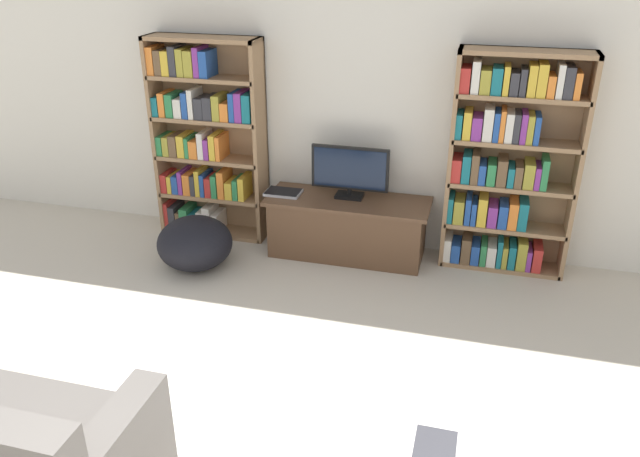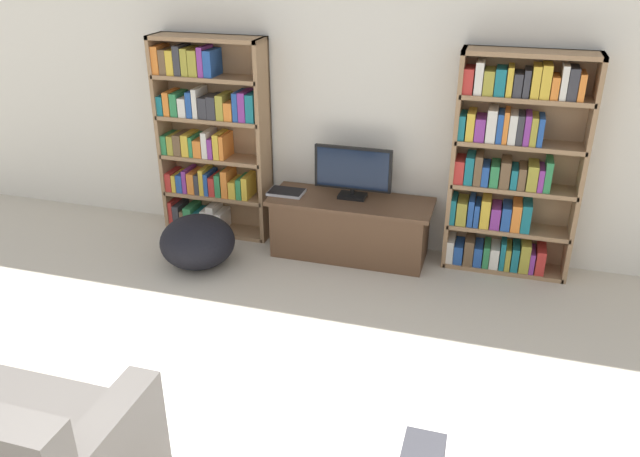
{
  "view_description": "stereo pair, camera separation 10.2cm",
  "coord_description": "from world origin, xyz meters",
  "px_view_note": "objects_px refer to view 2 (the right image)",
  "views": [
    {
      "loc": [
        1.06,
        -1.03,
        2.63
      ],
      "look_at": [
        -0.0,
        2.92,
        0.7
      ],
      "focal_mm": 35.0,
      "sensor_mm": 36.0,
      "label": 1
    },
    {
      "loc": [
        1.16,
        -1.0,
        2.63
      ],
      "look_at": [
        -0.0,
        2.92,
        0.7
      ],
      "focal_mm": 35.0,
      "sensor_mm": 36.0,
      "label": 2
    }
  ],
  "objects_px": {
    "bookshelf_left": "(210,139)",
    "tv_stand": "(350,227)",
    "bookshelf_right": "(510,167)",
    "beanbag_ottoman": "(198,242)",
    "laptop": "(286,192)",
    "television": "(353,171)"
  },
  "relations": [
    {
      "from": "bookshelf_left",
      "to": "tv_stand",
      "type": "xyz_separation_m",
      "value": [
        1.39,
        -0.15,
        -0.66
      ]
    },
    {
      "from": "bookshelf_right",
      "to": "beanbag_ottoman",
      "type": "relative_size",
      "value": 2.87
    },
    {
      "from": "bookshelf_right",
      "to": "laptop",
      "type": "bearing_deg",
      "value": -174.94
    },
    {
      "from": "tv_stand",
      "to": "beanbag_ottoman",
      "type": "distance_m",
      "value": 1.35
    },
    {
      "from": "television",
      "to": "laptop",
      "type": "height_order",
      "value": "television"
    },
    {
      "from": "tv_stand",
      "to": "laptop",
      "type": "relative_size",
      "value": 4.56
    },
    {
      "from": "tv_stand",
      "to": "laptop",
      "type": "xyz_separation_m",
      "value": [
        -0.59,
        -0.02,
        0.28
      ]
    },
    {
      "from": "bookshelf_left",
      "to": "television",
      "type": "height_order",
      "value": "bookshelf_left"
    },
    {
      "from": "tv_stand",
      "to": "beanbag_ottoman",
      "type": "xyz_separation_m",
      "value": [
        -1.22,
        -0.57,
        -0.04
      ]
    },
    {
      "from": "bookshelf_left",
      "to": "laptop",
      "type": "height_order",
      "value": "bookshelf_left"
    },
    {
      "from": "television",
      "to": "tv_stand",
      "type": "bearing_deg",
      "value": -90.0
    },
    {
      "from": "tv_stand",
      "to": "laptop",
      "type": "distance_m",
      "value": 0.65
    },
    {
      "from": "bookshelf_left",
      "to": "television",
      "type": "xyz_separation_m",
      "value": [
        1.39,
        -0.09,
        -0.15
      ]
    },
    {
      "from": "laptop",
      "to": "bookshelf_right",
      "type": "bearing_deg",
      "value": 5.06
    },
    {
      "from": "bookshelf_left",
      "to": "tv_stand",
      "type": "relative_size",
      "value": 1.29
    },
    {
      "from": "bookshelf_right",
      "to": "beanbag_ottoman",
      "type": "bearing_deg",
      "value": -163.98
    },
    {
      "from": "tv_stand",
      "to": "laptop",
      "type": "height_order",
      "value": "laptop"
    },
    {
      "from": "bookshelf_left",
      "to": "beanbag_ottoman",
      "type": "relative_size",
      "value": 2.87
    },
    {
      "from": "bookshelf_left",
      "to": "tv_stand",
      "type": "distance_m",
      "value": 1.54
    },
    {
      "from": "bookshelf_right",
      "to": "beanbag_ottoman",
      "type": "height_order",
      "value": "bookshelf_right"
    },
    {
      "from": "bookshelf_right",
      "to": "tv_stand",
      "type": "xyz_separation_m",
      "value": [
        -1.29,
        -0.15,
        -0.65
      ]
    },
    {
      "from": "bookshelf_left",
      "to": "beanbag_ottoman",
      "type": "xyz_separation_m",
      "value": [
        0.17,
        -0.72,
        -0.7
      ]
    }
  ]
}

